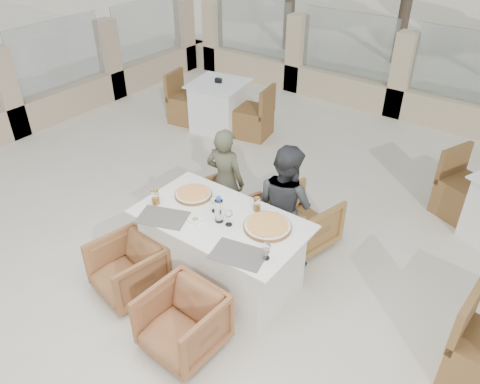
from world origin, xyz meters
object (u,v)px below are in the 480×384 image
Objects in this scene: diner_right at (285,205)px; beer_glass_left at (155,197)px; wine_glass_corner at (266,250)px; bg_table_a at (219,106)px; pizza_left at (193,194)px; water_bottle at (219,209)px; armchair_far_right at (303,220)px; armchair_near_left at (128,269)px; dining_table at (222,250)px; wine_glass_near at (229,217)px; pizza_right at (267,225)px; diner_left at (225,181)px; armchair_far_left at (226,206)px; olive_dish at (195,220)px; armchair_near_right at (183,323)px; wine_glass_centre at (215,203)px; beer_glass_right at (257,204)px.

beer_glass_left is at bearing 56.14° from diner_right.
wine_glass_corner is at bearing -1.24° from beer_glass_left.
beer_glass_left is 0.09× the size of bg_table_a.
wine_glass_corner is 0.11× the size of bg_table_a.
wine_glass_corner is (1.09, -0.34, 0.07)m from pizza_left.
beer_glass_left is at bearing -167.94° from water_bottle.
armchair_far_right is (0.32, 1.03, -0.60)m from water_bottle.
armchair_near_left is (-1.27, -0.44, -0.58)m from wine_glass_corner.
wine_glass_corner is at bearing -18.10° from dining_table.
wine_glass_near reaches higher than armchair_far_right.
dining_table is at bearing -16.16° from pizza_left.
dining_table is 0.61m from pizza_right.
armchair_far_right is at bearing 71.43° from dining_table.
pizza_right is at bearing 139.99° from diner_left.
armchair_far_left is 0.34m from diner_left.
armchair_near_left is at bearing -136.94° from water_bottle.
bg_table_a is (-2.06, 2.91, -0.41)m from olive_dish.
wine_glass_near reaches higher than armchair_far_left.
bg_table_a reaches higher than armchair_near_right.
pizza_left reaches higher than armchair_near_left.
diner_right is at bearing 36.77° from pizza_left.
pizza_right is at bearing 28.61° from wine_glass_near.
pizza_right is 0.55m from wine_glass_centre.
bg_table_a is (-1.56, 2.91, -0.46)m from beer_glass_left.
water_bottle reaches higher than wine_glass_corner.
wine_glass_near is 0.29× the size of armchair_near_right.
wine_glass_corner reaches higher than pizza_right.
water_bottle is at bearing 83.06° from diner_right.
armchair_near_left is at bearing 76.73° from diner_left.
beer_glass_left is 0.73m from armchair_near_left.
diner_left is at bearing 10.36° from diner_right.
wine_glass_centre is 0.58m from beer_glass_left.
armchair_near_left is (-0.82, -0.95, -0.56)m from beer_glass_right.
armchair_far_right is (0.14, 0.69, -0.54)m from beer_glass_right.
dining_table is at bearing 112.41° from water_bottle.
wine_glass_corner is (0.64, -0.21, 0.48)m from dining_table.
dining_table is 0.86m from armchair_near_right.
beer_glass_left reaches higher than bg_table_a.
bg_table_a is at bearing -25.90° from diner_right.
armchair_far_right reaches higher than armchair_far_left.
armchair_near_right is (0.04, -1.13, -0.55)m from beer_glass_right.
wine_glass_near is 1.13m from armchair_near_left.
beer_glass_right is 0.99m from armchair_far_left.
armchair_near_right reaches higher than armchair_near_left.
olive_dish is 0.18× the size of armchair_near_left.
diner_left reaches higher than water_bottle.
pizza_right reaches higher than armchair_near_left.
dining_table is at bearing 56.81° from armchair_near_left.
bg_table_a is at bearing -26.73° from armchair_far_left.
wine_glass_corner is 0.68m from beer_glass_right.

